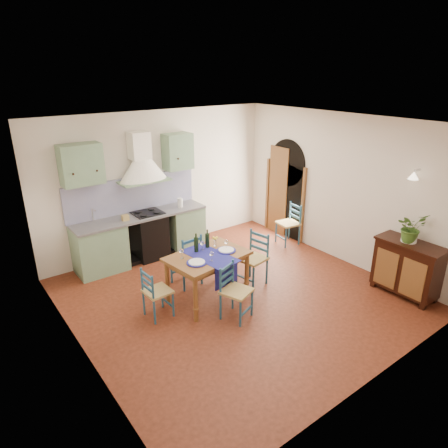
% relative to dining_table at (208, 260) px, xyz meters
% --- Properties ---
extents(floor, '(5.00, 5.00, 0.00)m').
position_rel_dining_table_xyz_m(floor, '(0.42, -0.20, -0.70)').
color(floor, '#401A0D').
rests_on(floor, ground).
extents(back_wall, '(5.00, 0.96, 2.80)m').
position_rel_dining_table_xyz_m(back_wall, '(-0.05, 2.09, 0.35)').
color(back_wall, beige).
rests_on(back_wall, ground).
extents(right_wall, '(0.26, 5.00, 2.80)m').
position_rel_dining_table_xyz_m(right_wall, '(2.92, 0.08, 0.64)').
color(right_wall, beige).
rests_on(right_wall, ground).
extents(left_wall, '(0.04, 5.00, 2.80)m').
position_rel_dining_table_xyz_m(left_wall, '(-2.08, -0.20, 0.70)').
color(left_wall, beige).
rests_on(left_wall, ground).
extents(ceiling, '(5.00, 5.00, 0.01)m').
position_rel_dining_table_xyz_m(ceiling, '(0.42, -0.20, 2.10)').
color(ceiling, white).
rests_on(ceiling, back_wall).
extents(dining_table, '(1.34, 1.03, 1.11)m').
position_rel_dining_table_xyz_m(dining_table, '(0.00, 0.00, 0.00)').
color(dining_table, brown).
rests_on(dining_table, ground).
extents(chair_near, '(0.51, 0.51, 0.86)m').
position_rel_dining_table_xyz_m(chair_near, '(0.02, -0.66, -0.26)').
color(chair_near, navy).
rests_on(chair_near, ground).
extents(chair_far, '(0.47, 0.47, 0.94)m').
position_rel_dining_table_xyz_m(chair_far, '(-0.02, 0.60, -0.21)').
color(chair_far, navy).
rests_on(chair_far, ground).
extents(chair_left, '(0.39, 0.39, 0.80)m').
position_rel_dining_table_xyz_m(chair_left, '(-0.91, 0.06, -0.29)').
color(chair_left, navy).
rests_on(chair_left, ground).
extents(chair_right, '(0.51, 0.51, 0.93)m').
position_rel_dining_table_xyz_m(chair_right, '(0.91, -0.05, -0.22)').
color(chair_right, navy).
rests_on(chair_right, ground).
extents(chair_spare, '(0.46, 0.46, 0.88)m').
position_rel_dining_table_xyz_m(chair_spare, '(2.65, 0.80, -0.25)').
color(chair_spare, navy).
rests_on(chair_spare, ground).
extents(sideboard, '(0.50, 1.05, 0.94)m').
position_rel_dining_table_xyz_m(sideboard, '(2.68, -1.83, -0.19)').
color(sideboard, black).
rests_on(sideboard, ground).
extents(potted_plant, '(0.51, 0.47, 0.48)m').
position_rel_dining_table_xyz_m(potted_plant, '(2.69, -1.77, 0.47)').
color(potted_plant, '#365C1F').
rests_on(potted_plant, sideboard).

